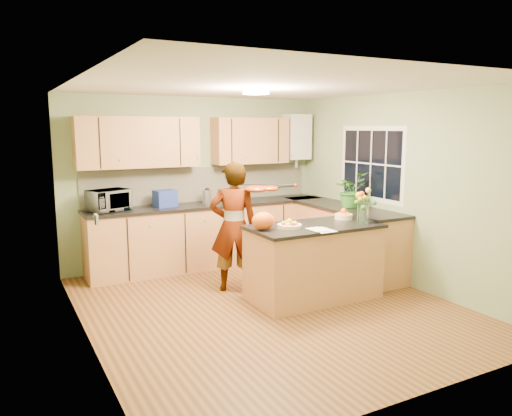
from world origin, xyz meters
name	(u,v)px	position (x,y,z in m)	size (l,w,h in m)	color
floor	(268,306)	(0.00, 0.00, 0.00)	(4.50, 4.50, 0.00)	#583319
ceiling	(269,86)	(0.00, 0.00, 2.50)	(4.00, 4.50, 0.02)	silver
wall_back	(196,181)	(0.00, 2.25, 1.25)	(4.00, 0.02, 2.50)	gray
wall_front	(420,240)	(0.00, -2.25, 1.25)	(4.00, 0.02, 2.50)	gray
wall_left	(83,215)	(-2.00, 0.00, 1.25)	(0.02, 4.50, 2.50)	gray
wall_right	(402,190)	(2.00, 0.00, 1.25)	(0.02, 4.50, 2.50)	gray
back_counter	(210,234)	(0.10, 1.95, 0.47)	(3.64, 0.62, 0.94)	#C27F4D
right_counter	(341,238)	(1.70, 0.85, 0.47)	(0.62, 2.24, 0.94)	#C27F4D
splashback	(202,184)	(0.10, 2.23, 1.20)	(3.60, 0.02, 0.52)	beige
upper_cabinets	(188,142)	(-0.18, 2.08, 1.85)	(3.20, 0.34, 0.70)	#C27F4D
boiler	(296,137)	(1.70, 2.09, 1.90)	(0.40, 0.30, 0.86)	silver
window_right	(371,164)	(1.99, 0.60, 1.55)	(0.01, 1.30, 1.05)	silver
light_switch	(96,220)	(-1.99, -0.60, 1.30)	(0.02, 0.09, 0.09)	silver
ceiling_lamp	(256,91)	(0.00, 0.30, 2.46)	(0.30, 0.30, 0.07)	#FFEABF
peninsula_island	(314,262)	(0.63, 0.00, 0.45)	(1.58, 0.81, 0.91)	#C27F4D
fruit_dish	(289,224)	(0.28, 0.00, 0.95)	(0.28, 0.28, 0.10)	#F4E9C3
orange_bowl	(344,215)	(1.18, 0.15, 0.96)	(0.22, 0.22, 0.13)	#F4E9C3
flower_vase	(365,196)	(1.23, -0.18, 1.24)	(0.27, 0.27, 0.50)	silver
orange_bag	(263,221)	(-0.04, 0.05, 1.01)	(0.27, 0.23, 0.20)	#E95713
papers	(322,230)	(0.53, -0.30, 0.91)	(0.22, 0.30, 0.01)	white
violinist	(234,227)	(-0.08, 0.74, 0.82)	(0.60, 0.39, 1.64)	#D6AA83
violin	(256,189)	(0.12, 0.52, 1.31)	(0.66, 0.26, 0.13)	#4A1604
microwave	(109,200)	(-1.35, 1.97, 1.08)	(0.52, 0.35, 0.29)	silver
blue_box	(165,198)	(-0.58, 1.96, 1.06)	(0.30, 0.22, 0.24)	navy
kettle	(207,196)	(0.08, 1.98, 1.05)	(0.14, 0.14, 0.27)	silver
jar_cream	(231,196)	(0.47, 2.00, 1.02)	(0.11, 0.11, 0.16)	#F4E9C3
jar_white	(241,195)	(0.63, 1.95, 1.03)	(0.12, 0.12, 0.18)	silver
potted_plant	(350,190)	(1.70, 0.68, 1.19)	(0.45, 0.39, 0.50)	#347627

